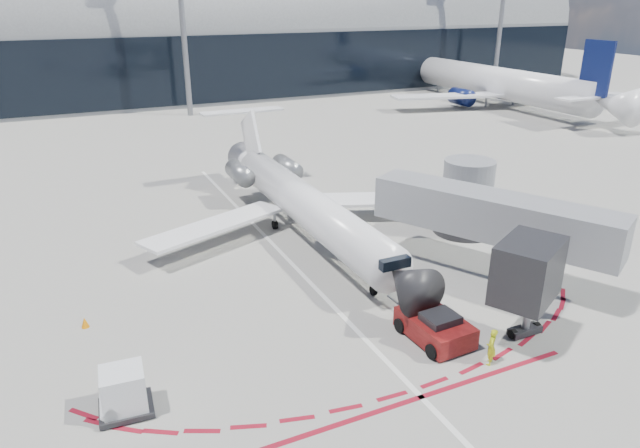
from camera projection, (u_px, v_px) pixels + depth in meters
name	position (u px, v px, depth m)	size (l,w,h in m)	color
ground	(302.00, 274.00, 31.53)	(260.00, 260.00, 0.00)	slate
apron_centerline	(289.00, 260.00, 33.21)	(0.25, 40.00, 0.01)	silver
apron_stop_bar	(421.00, 397.00, 21.86)	(14.00, 0.25, 0.01)	maroon
terminal_building	(124.00, 39.00, 83.02)	(150.00, 24.15, 24.00)	gray
jet_bridge	(484.00, 214.00, 31.74)	(10.03, 15.20, 4.90)	gray
light_mast_centre	(182.00, 13.00, 69.23)	(0.70, 0.70, 25.00)	gray
light_mast_east	(502.00, 9.00, 88.92)	(0.70, 0.70, 25.00)	gray
regional_jet	(301.00, 201.00, 36.45)	(20.93, 25.81, 6.46)	white
pushback_tug	(435.00, 327.00, 25.37)	(2.45, 5.45, 1.40)	#540C0C
ramp_worker	(491.00, 347.00, 23.57)	(0.60, 0.39, 1.63)	#D5E518
uld_container	(124.00, 392.00, 20.77)	(2.03, 1.76, 1.80)	black
safety_cone_left	(85.00, 322.00, 26.40)	(0.36, 0.36, 0.50)	orange
bg_airliner_1	(499.00, 60.00, 78.77)	(37.80, 40.03, 12.23)	white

